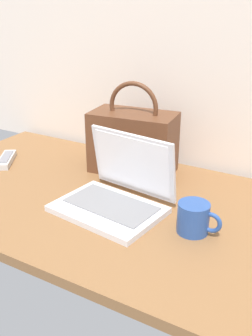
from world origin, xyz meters
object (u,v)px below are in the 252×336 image
object	(u,v)px
coffee_mug	(194,218)
remote_control_near	(6,160)
laptop	(117,193)
handbag	(133,141)

from	to	relation	value
coffee_mug	remote_control_near	world-z (taller)	coffee_mug
coffee_mug	remote_control_near	xyz separation A→B (m)	(-0.81, 0.10, -0.03)
coffee_mug	remote_control_near	bearing A→B (deg)	172.77
laptop	remote_control_near	bearing A→B (deg)	171.25
remote_control_near	handbag	xyz separation A→B (m)	(0.46, 0.18, 0.10)
coffee_mug	handbag	xyz separation A→B (m)	(-0.34, 0.28, 0.07)
coffee_mug	handbag	size ratio (longest dim) A/B	0.37
laptop	handbag	world-z (taller)	handbag
laptop	handbag	size ratio (longest dim) A/B	1.01
laptop	coffee_mug	world-z (taller)	laptop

